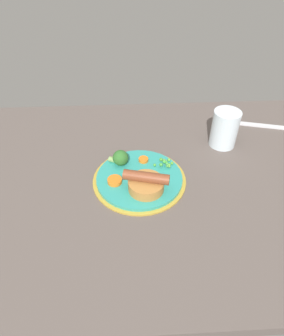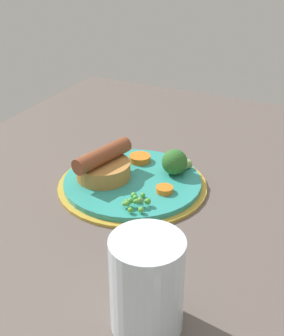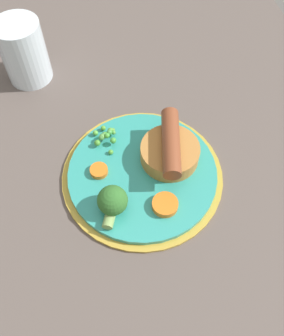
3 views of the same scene
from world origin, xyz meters
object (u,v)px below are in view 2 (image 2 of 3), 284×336
object	(u,v)px
drinking_glass	(147,284)
sausage_pudding	(103,166)
pea_pile	(136,201)
dinner_plate	(132,184)
carrot_slice_0	(140,158)
broccoli_floret_near	(175,162)
carrot_slice_1	(165,189)

from	to	relation	value
drinking_glass	sausage_pudding	bearing A→B (deg)	38.66
pea_pile	sausage_pudding	bearing A→B (deg)	57.23
dinner_plate	drinking_glass	bearing A→B (deg)	-150.07
pea_pile	carrot_slice_0	bearing A→B (deg)	23.85
carrot_slice_0	drinking_glass	world-z (taller)	drinking_glass
dinner_plate	carrot_slice_0	xyz separation A→B (cm)	(6.50, 1.79, 1.38)
sausage_pudding	carrot_slice_0	world-z (taller)	sausage_pudding
dinner_plate	drinking_glass	distance (cm)	30.66
carrot_slice_0	sausage_pudding	bearing A→B (deg)	160.04
broccoli_floret_near	drinking_glass	world-z (taller)	drinking_glass
sausage_pudding	drinking_glass	world-z (taller)	drinking_glass
carrot_slice_1	drinking_glass	distance (cm)	26.49
dinner_plate	pea_pile	size ratio (longest dim) A/B	4.54
dinner_plate	carrot_slice_0	world-z (taller)	carrot_slice_0
dinner_plate	sausage_pudding	distance (cm)	5.74
drinking_glass	dinner_plate	bearing A→B (deg)	29.93
broccoli_floret_near	drinking_glass	bearing A→B (deg)	41.79
pea_pile	dinner_plate	bearing A→B (deg)	30.58
sausage_pudding	carrot_slice_1	size ratio (longest dim) A/B	4.29
carrot_slice_0	broccoli_floret_near	bearing A→B (deg)	-101.19
sausage_pudding	broccoli_floret_near	world-z (taller)	sausage_pudding
pea_pile	drinking_glass	world-z (taller)	drinking_glass
pea_pile	broccoli_floret_near	distance (cm)	12.43
dinner_plate	drinking_glass	size ratio (longest dim) A/B	2.20
broccoli_floret_near	carrot_slice_0	distance (cm)	7.64
sausage_pudding	drinking_glass	bearing A→B (deg)	52.54
pea_pile	carrot_slice_0	distance (cm)	15.06
sausage_pudding	broccoli_floret_near	size ratio (longest dim) A/B	2.05
sausage_pudding	drinking_glass	size ratio (longest dim) A/B	1.04
broccoli_floret_near	drinking_glass	size ratio (longest dim) A/B	0.51
dinner_plate	carrot_slice_1	world-z (taller)	carrot_slice_1
dinner_plate	broccoli_floret_near	world-z (taller)	broccoli_floret_near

